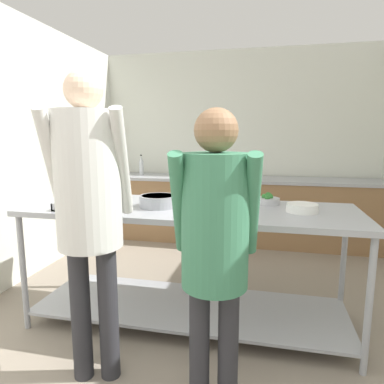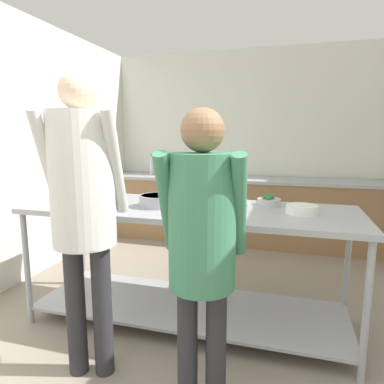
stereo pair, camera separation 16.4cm
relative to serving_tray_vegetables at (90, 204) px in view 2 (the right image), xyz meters
name	(u,v)px [view 2 (the right image)]	position (x,y,z in m)	size (l,w,h in m)	color
wall_rear	(247,145)	(0.82, 2.78, 0.37)	(4.02, 0.06, 2.65)	silver
wall_left	(25,149)	(-1.16, 0.66, 0.37)	(0.06, 4.35, 2.65)	silver
back_counter	(242,210)	(0.82, 2.41, -0.51)	(3.86, 0.65, 0.89)	olive
serving_counter	(188,245)	(0.71, 0.22, -0.33)	(2.49, 0.84, 0.93)	#9EA0A8
serving_tray_vegetables	(90,204)	(0.00, 0.00, 0.00)	(0.45, 0.28, 0.05)	#9EA0A8
sauce_pan	(158,200)	(0.48, 0.18, 0.02)	(0.43, 0.29, 0.09)	#9EA0A8
serving_tray_roast	(213,212)	(0.94, 0.00, 0.00)	(0.44, 0.28, 0.05)	#9EA0A8
broccoli_bowl	(269,201)	(1.29, 0.47, 0.01)	(0.18, 0.18, 0.09)	#B2B2B7
plate_stack	(302,209)	(1.53, 0.23, 0.00)	(0.22, 0.22, 0.06)	white
guest_serving_left	(83,195)	(0.30, -0.52, 0.17)	(0.53, 0.44, 1.81)	#2D2D33
guest_serving_right	(202,234)	(1.04, -0.64, 0.03)	(0.45, 0.35, 1.59)	#2D2D33
water_bottle	(152,165)	(-0.52, 2.43, 0.07)	(0.06, 0.06, 0.29)	silver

